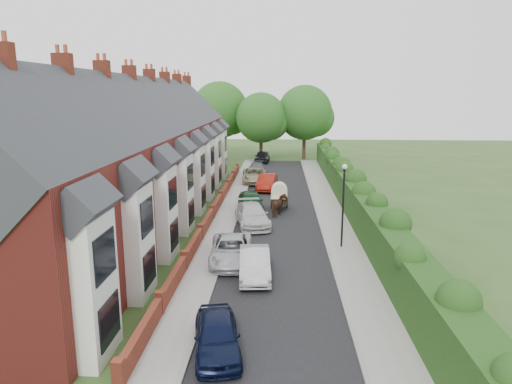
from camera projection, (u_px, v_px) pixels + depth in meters
The scene contains 24 objects.
ground at pixel (286, 273), 23.87m from camera, with size 140.00×140.00×0.00m, color #2D4C1E.
road at pixel (278, 217), 34.63m from camera, with size 6.00×58.00×0.02m, color black.
pavement_hedge_side at pixel (332, 217), 34.40m from camera, with size 2.20×58.00×0.12m, color gray.
pavement_house_side at pixel (227, 215), 34.81m from camera, with size 1.70×58.00×0.12m, color gray.
kerb_hedge_side at pixel (318, 216), 34.46m from camera, with size 0.18×58.00×0.13m, color gray.
kerb_house_side at pixel (238, 215), 34.77m from camera, with size 0.18×58.00×0.13m, color gray.
hedge at pixel (357, 197), 33.98m from camera, with size 2.10×58.00×2.85m.
terrace_row at pixel (136, 159), 33.22m from camera, with size 9.05×40.50×11.50m.
garden_wall_row at pixel (212, 213), 33.81m from camera, with size 0.35×40.35×1.10m.
lamppost at pixel (343, 195), 26.89m from camera, with size 0.32×0.32×5.16m.
tree_far_left at pixel (264, 119), 61.89m from camera, with size 7.14×6.80×9.29m.
tree_far_right at pixel (307, 114), 63.40m from camera, with size 7.98×7.60×10.31m.
tree_far_back at pixel (223, 111), 64.93m from camera, with size 8.40×8.00×10.82m.
car_navy at pixel (217, 335), 16.41m from camera, with size 1.61×4.00×1.36m, color black.
car_silver_a at pixel (255, 263), 23.21m from camera, with size 1.52×4.35×1.43m, color silver.
car_silver_b at pixel (231, 250), 25.24m from camera, with size 2.31×5.00×1.39m, color silver.
car_white at pixel (252, 215), 32.25m from camera, with size 2.09×5.14×1.49m, color silver.
car_green at pixel (251, 201), 36.13m from camera, with size 1.86×4.62×1.58m, color #10361C.
car_red at pixel (267, 182), 44.09m from camera, with size 1.60×4.59×1.51m, color maroon.
car_beige at pixel (255, 175), 47.65m from camera, with size 2.52×5.46×1.52m, color tan.
car_grey at pixel (257, 169), 52.57m from camera, with size 1.84×4.52×1.31m, color #515458.
car_black at pixel (262, 157), 61.51m from camera, with size 1.86×4.63×1.58m, color black.
horse at pixel (279, 206), 34.62m from camera, with size 0.87×1.92×1.62m, color #442819.
horse_cart at pixel (279, 194), 36.55m from camera, with size 1.37×3.04×2.19m.
Camera 1 is at (-0.37, -22.47, 9.22)m, focal length 32.00 mm.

